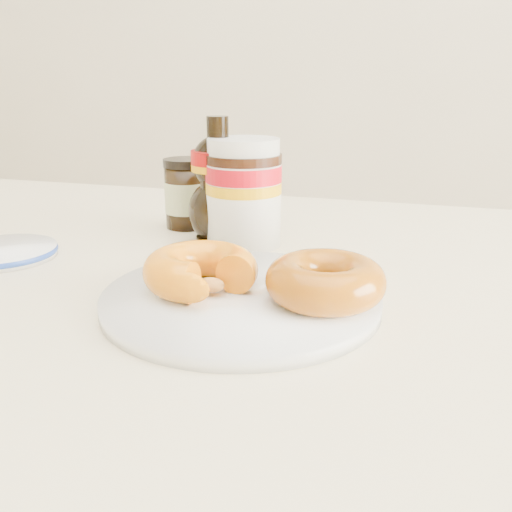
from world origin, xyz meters
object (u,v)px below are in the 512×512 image
(nutella_jar, at_px, (244,188))
(blue_rim_saucer, at_px, (4,252))
(plate, at_px, (241,298))
(donut_bitten, at_px, (201,270))
(donut_whole, at_px, (325,281))
(syrup_bottle, at_px, (219,180))
(dining_table, at_px, (197,341))
(dark_jar, at_px, (186,194))

(nutella_jar, height_order, blue_rim_saucer, nutella_jar)
(plate, height_order, blue_rim_saucer, same)
(donut_bitten, distance_m, donut_whole, 0.12)
(donut_bitten, relative_size, blue_rim_saucer, 0.88)
(nutella_jar, xyz_separation_m, blue_rim_saucer, (-0.26, -0.14, -0.07))
(donut_whole, relative_size, syrup_bottle, 0.68)
(dining_table, distance_m, nutella_jar, 0.20)
(donut_whole, bearing_deg, plate, -178.02)
(dining_table, bearing_deg, syrup_bottle, 98.32)
(dining_table, height_order, donut_bitten, donut_bitten)
(donut_bitten, bearing_deg, dining_table, 119.06)
(blue_rim_saucer, bearing_deg, plate, -10.47)
(dining_table, relative_size, nutella_jar, 10.16)
(dining_table, height_order, syrup_bottle, syrup_bottle)
(donut_bitten, height_order, blue_rim_saucer, donut_bitten)
(donut_bitten, bearing_deg, dark_jar, 117.43)
(blue_rim_saucer, bearing_deg, nutella_jar, 28.11)
(plate, bearing_deg, donut_whole, 1.98)
(donut_bitten, height_order, donut_whole, same)
(dining_table, xyz_separation_m, blue_rim_saucer, (-0.25, -0.01, 0.09))
(dining_table, xyz_separation_m, donut_whole, (0.16, -0.07, 0.12))
(syrup_bottle, xyz_separation_m, blue_rim_saucer, (-0.23, -0.15, -0.07))
(donut_bitten, xyz_separation_m, syrup_bottle, (-0.06, 0.21, 0.05))
(dining_table, height_order, plate, plate)
(dark_jar, distance_m, blue_rim_saucer, 0.26)
(donut_whole, bearing_deg, nutella_jar, 125.91)
(dining_table, bearing_deg, donut_bitten, -62.11)
(nutella_jar, bearing_deg, donut_bitten, -83.71)
(nutella_jar, xyz_separation_m, syrup_bottle, (-0.04, 0.01, 0.01))
(plate, bearing_deg, syrup_bottle, 115.55)
(dining_table, distance_m, blue_rim_saucer, 0.26)
(donut_bitten, xyz_separation_m, dark_jar, (-0.13, 0.26, 0.02))
(syrup_bottle, bearing_deg, dark_jar, 142.60)
(syrup_bottle, distance_m, dark_jar, 0.10)
(blue_rim_saucer, bearing_deg, donut_whole, -8.03)
(blue_rim_saucer, bearing_deg, dark_jar, 52.26)
(plate, distance_m, nutella_jar, 0.22)
(dining_table, distance_m, donut_bitten, 0.14)
(syrup_bottle, xyz_separation_m, dark_jar, (-0.07, 0.05, -0.03))
(donut_whole, relative_size, dark_jar, 1.11)
(syrup_bottle, bearing_deg, dining_table, -81.68)
(nutella_jar, height_order, syrup_bottle, syrup_bottle)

